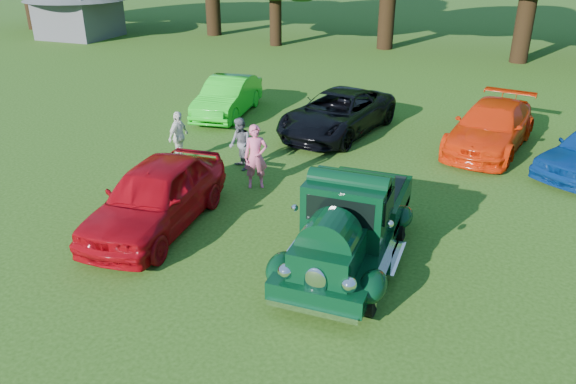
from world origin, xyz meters
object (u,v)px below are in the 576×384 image
(hero_pickup, at_px, (349,225))
(spectator_pink, at_px, (256,157))
(back_car_black, at_px, (338,113))
(spectator_white, at_px, (179,137))
(back_car_orange, at_px, (491,127))
(back_car_lime, at_px, (228,97))
(red_convertible, at_px, (156,196))
(spectator_grey, at_px, (240,144))

(hero_pickup, distance_m, spectator_pink, 4.17)
(back_car_black, bearing_deg, spectator_white, -119.56)
(back_car_black, relative_size, back_car_orange, 1.04)
(spectator_white, bearing_deg, spectator_pink, -103.61)
(back_car_lime, bearing_deg, back_car_black, -14.62)
(red_convertible, bearing_deg, spectator_white, 110.17)
(hero_pickup, bearing_deg, spectator_white, 149.20)
(back_car_lime, relative_size, spectator_grey, 2.79)
(back_car_lime, xyz_separation_m, spectator_grey, (2.65, -4.55, 0.06))
(hero_pickup, distance_m, spectator_white, 7.00)
(back_car_black, bearing_deg, spectator_pink, -86.72)
(spectator_white, bearing_deg, spectator_grey, -83.82)
(back_car_lime, bearing_deg, spectator_white, -87.93)
(spectator_grey, bearing_deg, spectator_white, -135.30)
(spectator_white, bearing_deg, back_car_lime, 13.22)
(hero_pickup, xyz_separation_m, back_car_lime, (-6.74, 8.20, -0.12))
(spectator_pink, bearing_deg, spectator_grey, 106.39)
(red_convertible, distance_m, back_car_lime, 8.64)
(spectator_grey, height_order, spectator_white, spectator_white)
(back_car_lime, height_order, spectator_white, spectator_white)
(back_car_orange, relative_size, spectator_grey, 3.26)
(back_car_orange, relative_size, spectator_white, 3.25)
(back_car_orange, distance_m, spectator_grey, 7.67)
(spectator_pink, relative_size, spectator_grey, 1.14)
(back_car_black, xyz_separation_m, spectator_pink, (-0.74, -4.94, 0.15))
(red_convertible, xyz_separation_m, back_car_lime, (-2.36, 8.31, -0.08))
(back_car_lime, relative_size, spectator_pink, 2.45)
(back_car_lime, distance_m, back_car_black, 4.33)
(spectator_grey, xyz_separation_m, spectator_white, (-1.91, -0.07, 0.00))
(red_convertible, xyz_separation_m, back_car_black, (1.93, 7.74, -0.07))
(back_car_black, xyz_separation_m, spectator_white, (-3.56, -4.04, 0.05))
(hero_pickup, height_order, back_car_lime, hero_pickup)
(back_car_orange, bearing_deg, spectator_white, -141.84)
(spectator_grey, distance_m, spectator_white, 1.92)
(spectator_pink, distance_m, spectator_white, 2.96)
(hero_pickup, distance_m, red_convertible, 4.38)
(back_car_lime, bearing_deg, hero_pickup, -57.53)
(red_convertible, height_order, spectator_pink, spectator_pink)
(back_car_lime, xyz_separation_m, spectator_pink, (3.55, -5.52, 0.16))
(spectator_pink, relative_size, spectator_white, 1.13)
(back_car_lime, bearing_deg, back_car_orange, -9.22)
(back_car_lime, xyz_separation_m, back_car_black, (4.29, -0.58, 0.01))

